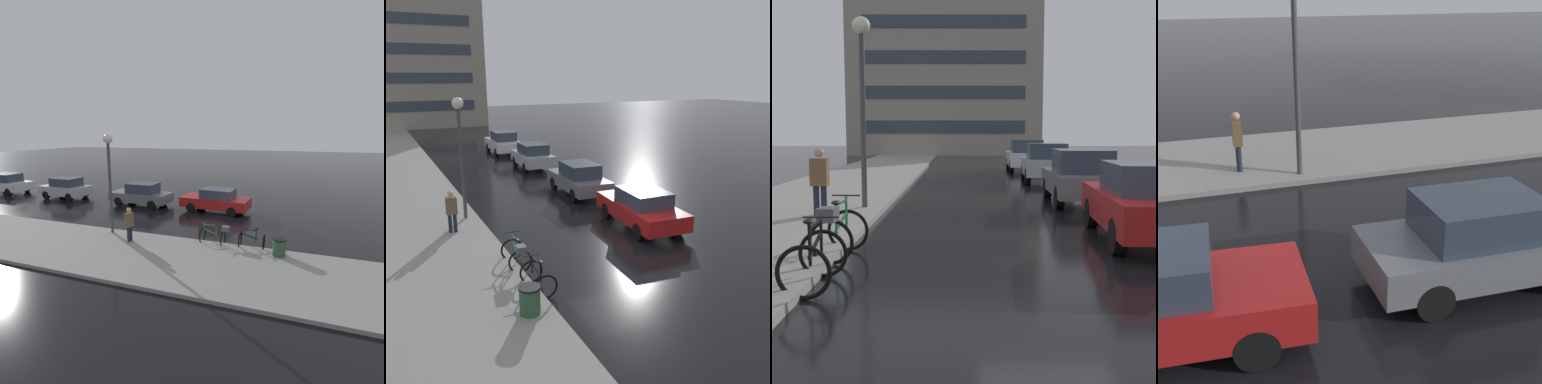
# 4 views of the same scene
# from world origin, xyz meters

# --- Properties ---
(ground_plane) EXTENTS (140.00, 140.00, 0.00)m
(ground_plane) POSITION_xyz_m (0.00, 0.00, 0.00)
(ground_plane) COLOR black
(sidewalk_kerb) EXTENTS (4.80, 60.00, 0.14)m
(sidewalk_kerb) POSITION_xyz_m (-6.00, 10.00, 0.07)
(sidewalk_kerb) COLOR gray
(sidewalk_kerb) RESTS_ON ground
(bicycle_nearest) EXTENTS (0.74, 1.13, 0.99)m
(bicycle_nearest) POSITION_xyz_m (-3.56, -1.74, 0.40)
(bicycle_nearest) COLOR black
(bicycle_nearest) RESTS_ON ground
(bicycle_second) EXTENTS (0.81, 1.36, 1.02)m
(bicycle_second) POSITION_xyz_m (-3.62, -0.09, 0.51)
(bicycle_second) COLOR black
(bicycle_second) RESTS_ON ground
(car_red) EXTENTS (2.19, 4.49, 1.53)m
(car_red) POSITION_xyz_m (2.06, 1.46, 0.77)
(car_red) COLOR #AD1919
(car_red) RESTS_ON ground
(car_grey) EXTENTS (1.99, 4.34, 1.60)m
(car_grey) POSITION_xyz_m (1.98, 6.88, 0.79)
(car_grey) COLOR slate
(car_grey) RESTS_ON ground
(car_silver) EXTENTS (2.03, 3.82, 1.63)m
(car_silver) POSITION_xyz_m (1.99, 13.62, 0.82)
(car_silver) COLOR #B2B5BA
(car_silver) RESTS_ON ground
(car_white) EXTENTS (2.04, 4.28, 1.68)m
(car_white) POSITION_xyz_m (1.92, 19.87, 0.83)
(car_white) COLOR silver
(car_white) RESTS_ON ground
(pedestrian) EXTENTS (0.41, 0.26, 1.74)m
(pedestrian) POSITION_xyz_m (-4.89, 3.66, 0.98)
(pedestrian) COLOR #1E2333
(pedestrian) RESTS_ON ground
(streetlamp) EXTENTS (0.45, 0.45, 5.02)m
(streetlamp) POSITION_xyz_m (-4.11, 5.13, 3.56)
(streetlamp) COLOR #424247
(streetlamp) RESTS_ON ground
(building_facade_main) EXTENTS (17.13, 7.53, 13.97)m
(building_facade_main) POSITION_xyz_m (-3.03, 41.74, 6.99)
(building_facade_main) COLOR #9E9384
(building_facade_main) RESTS_ON ground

